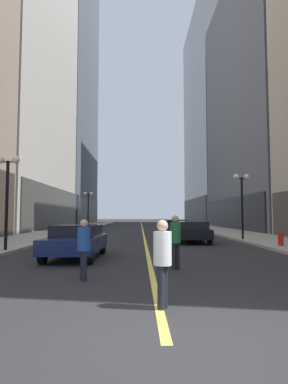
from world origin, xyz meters
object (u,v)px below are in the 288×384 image
object	(u,v)px
car_black	(192,231)
pedestrian_in_green_parka	(175,238)
pedestrian_in_white_shirt	(162,257)
street_lamp_right_mid	(242,192)
fire_hydrant_right	(281,241)
pedestrian_in_blue_hoodie	(84,245)
car_navy	(77,240)
street_lamp_left_far	(88,202)
car_blue	(175,227)
street_lamp_left_near	(7,181)

from	to	relation	value
car_black	pedestrian_in_green_parka	size ratio (longest dim) A/B	2.57
pedestrian_in_white_shirt	street_lamp_right_mid	world-z (taller)	street_lamp_right_mid
pedestrian_in_green_parka	fire_hydrant_right	size ratio (longest dim) A/B	2.14
pedestrian_in_blue_hoodie	car_navy	bearing A→B (deg)	103.29
car_navy	car_black	world-z (taller)	same
pedestrian_in_blue_hoodie	street_lamp_left_far	bearing A→B (deg)	98.83
fire_hydrant_right	pedestrian_in_white_shirt	bearing A→B (deg)	-122.99
car_blue	fire_hydrant_right	xyz separation A→B (m)	(4.30, -10.74, -0.32)
pedestrian_in_green_parka	pedestrian_in_white_shirt	bearing A→B (deg)	-99.52
pedestrian_in_green_parka	street_lamp_right_mid	world-z (taller)	street_lamp_right_mid
car_blue	street_lamp_right_mid	distance (m)	7.68
car_navy	pedestrian_in_blue_hoodie	xyz separation A→B (m)	(1.05, -4.44, 0.21)
car_black	fire_hydrant_right	size ratio (longest dim) A/B	5.51
pedestrian_in_white_shirt	street_lamp_left_far	xyz separation A→B (m)	(-6.46, 31.92, 2.32)
pedestrian_in_green_parka	street_lamp_right_mid	size ratio (longest dim) A/B	0.39
fire_hydrant_right	car_navy	bearing A→B (deg)	-160.23
car_navy	fire_hydrant_right	world-z (taller)	car_navy
car_navy	pedestrian_in_green_parka	world-z (taller)	pedestrian_in_green_parka
street_lamp_left_near	street_lamp_left_far	distance (m)	23.26
pedestrian_in_blue_hoodie	street_lamp_right_mid	distance (m)	15.17
car_navy	street_lamp_left_far	bearing A→B (deg)	98.03
pedestrian_in_white_shirt	pedestrian_in_green_parka	distance (m)	4.30
pedestrian_in_green_parka	street_lamp_left_near	distance (m)	8.73
car_black	street_lamp_left_near	world-z (taller)	street_lamp_left_near
car_blue	pedestrian_in_green_parka	xyz separation A→B (m)	(-1.83, -17.03, 0.28)
street_lamp_left_far	car_blue	bearing A→B (deg)	-49.81
car_black	street_lamp_left_near	size ratio (longest dim) A/B	0.99
fire_hydrant_right	pedestrian_in_green_parka	bearing A→B (deg)	-134.25
pedestrian_in_green_parka	street_lamp_left_far	distance (m)	28.69
pedestrian_in_green_parka	car_navy	bearing A→B (deg)	142.92
pedestrian_in_blue_hoodie	pedestrian_in_white_shirt	bearing A→B (deg)	-53.45
car_black	street_lamp_left_near	distance (m)	11.14
pedestrian_in_green_parka	street_lamp_left_near	bearing A→B (deg)	148.34
street_lamp_left_near	car_blue	bearing A→B (deg)	54.46
pedestrian_in_blue_hoodie	street_lamp_right_mid	bearing A→B (deg)	56.67
street_lamp_left_near	car_navy	bearing A→B (deg)	-25.26
pedestrian_in_blue_hoodie	pedestrian_in_white_shirt	world-z (taller)	pedestrian_in_white_shirt
street_lamp_left_far	street_lamp_right_mid	size ratio (longest dim) A/B	1.00
car_blue	pedestrian_in_white_shirt	xyz separation A→B (m)	(-2.54, -21.27, 0.22)
car_navy	fire_hydrant_right	xyz separation A→B (m)	(9.79, 3.52, -0.32)
pedestrian_in_blue_hoodie	pedestrian_in_white_shirt	xyz separation A→B (m)	(1.90, -2.57, 0.01)
pedestrian_in_green_parka	car_blue	bearing A→B (deg)	83.88
pedestrian_in_blue_hoodie	street_lamp_left_far	distance (m)	29.80
street_lamp_left_near	street_lamp_right_mid	xyz separation A→B (m)	(12.80, 6.42, 0.00)
car_black	pedestrian_in_green_parka	world-z (taller)	pedestrian_in_green_parka
car_blue	pedestrian_in_blue_hoodie	size ratio (longest dim) A/B	2.75
pedestrian_in_white_shirt	pedestrian_in_green_parka	xyz separation A→B (m)	(0.71, 4.24, 0.06)
pedestrian_in_blue_hoodie	street_lamp_left_far	world-z (taller)	street_lamp_left_far
car_blue	pedestrian_in_blue_hoodie	distance (m)	19.22
car_blue	fire_hydrant_right	bearing A→B (deg)	-68.19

